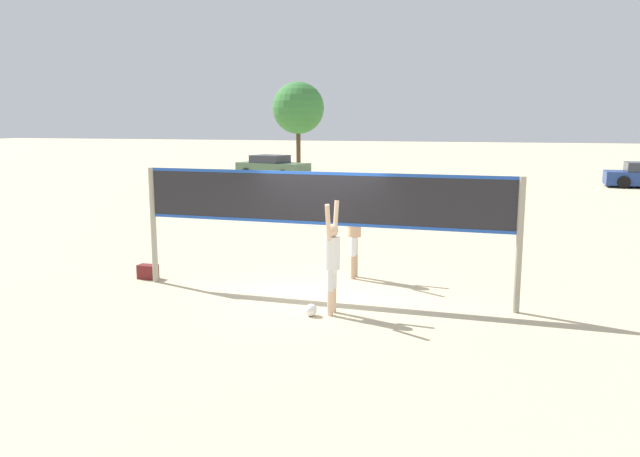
# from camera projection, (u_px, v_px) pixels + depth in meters

# --- Properties ---
(ground_plane) EXTENTS (200.00, 200.00, 0.00)m
(ground_plane) POSITION_uv_depth(u_px,v_px,m) (320.00, 296.00, 12.24)
(ground_plane) COLOR beige
(volleyball_net) EXTENTS (7.47, 0.12, 2.44)m
(volleyball_net) POSITION_uv_depth(u_px,v_px,m) (320.00, 209.00, 11.95)
(volleyball_net) COLOR gray
(volleyball_net) RESTS_ON ground_plane
(player_spiker) EXTENTS (0.28, 0.69, 2.00)m
(player_spiker) POSITION_uv_depth(u_px,v_px,m) (332.00, 256.00, 10.91)
(player_spiker) COLOR beige
(player_spiker) RESTS_ON ground_plane
(player_blocker) EXTENTS (0.28, 0.72, 2.26)m
(player_blocker) POSITION_uv_depth(u_px,v_px,m) (355.00, 224.00, 13.46)
(player_blocker) COLOR tan
(player_blocker) RESTS_ON ground_plane
(volleyball) EXTENTS (0.21, 0.21, 0.21)m
(volleyball) POSITION_uv_depth(u_px,v_px,m) (311.00, 310.00, 10.95)
(volleyball) COLOR white
(volleyball) RESTS_ON ground_plane
(gear_bag) EXTENTS (0.41, 0.25, 0.31)m
(gear_bag) POSITION_uv_depth(u_px,v_px,m) (148.00, 272.00, 13.55)
(gear_bag) COLOR maroon
(gear_bag) RESTS_ON ground_plane
(parked_car_near) EXTENTS (4.63, 2.77, 1.42)m
(parked_car_near) POSITION_uv_depth(u_px,v_px,m) (273.00, 168.00, 37.60)
(parked_car_near) COLOR #4C6B4C
(parked_car_near) RESTS_ON ground_plane
(tree_left_cluster) EXTENTS (3.47, 3.47, 6.05)m
(tree_left_cluster) POSITION_uv_depth(u_px,v_px,m) (298.00, 108.00, 41.68)
(tree_left_cluster) COLOR #4C3823
(tree_left_cluster) RESTS_ON ground_plane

